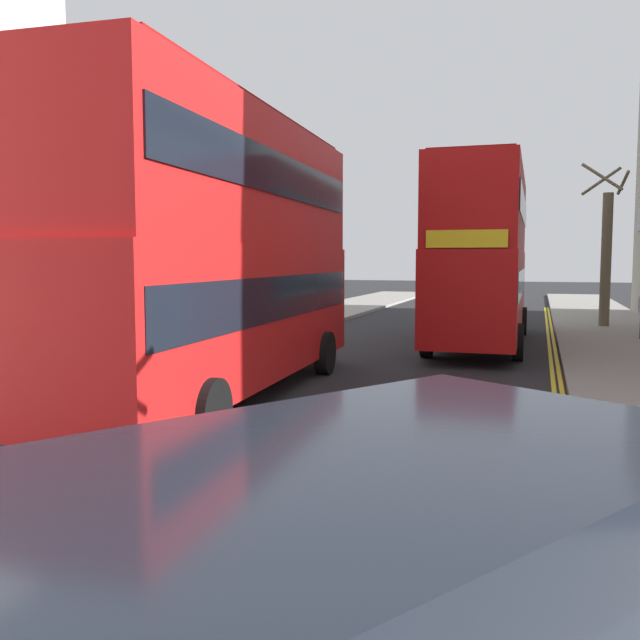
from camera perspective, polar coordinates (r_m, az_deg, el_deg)
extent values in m
cube|color=gray|center=(18.87, -15.83, -3.38)|extent=(4.00, 80.00, 0.14)
cube|color=yellow|center=(13.82, 19.72, -6.82)|extent=(0.10, 56.00, 0.01)
cube|color=yellow|center=(13.82, 19.05, -6.81)|extent=(0.10, 56.00, 0.01)
cube|color=red|center=(13.70, -8.23, 0.67)|extent=(2.99, 10.90, 2.60)
cube|color=red|center=(13.74, -8.37, 11.33)|extent=(2.93, 10.68, 2.50)
cube|color=black|center=(13.68, -8.25, 1.92)|extent=(3.00, 10.47, 0.84)
cube|color=black|center=(13.75, -8.37, 11.74)|extent=(2.98, 10.26, 0.80)
cube|color=yellow|center=(18.73, -1.71, 6.63)|extent=(2.00, 0.15, 0.44)
cube|color=maroon|center=(13.95, -8.44, 16.65)|extent=(2.69, 9.81, 0.10)
cylinder|color=black|center=(17.38, -7.59, -2.45)|extent=(0.35, 1.05, 1.04)
cylinder|color=black|center=(16.58, 0.42, -2.77)|extent=(0.35, 1.05, 1.04)
cylinder|color=black|center=(11.58, -20.57, -6.52)|extent=(0.35, 1.05, 1.04)
cylinder|color=black|center=(10.34, -9.15, -7.62)|extent=(0.35, 1.05, 1.04)
cube|color=#B20F0F|center=(22.82, 13.30, 2.33)|extent=(2.56, 10.81, 2.60)
cube|color=#B20F0F|center=(22.85, 13.43, 8.73)|extent=(2.51, 10.60, 2.50)
cube|color=black|center=(22.81, 13.31, 3.08)|extent=(2.59, 10.38, 0.84)
cube|color=black|center=(22.86, 13.43, 8.98)|extent=(2.57, 10.17, 0.80)
cube|color=yellow|center=(17.45, 12.09, 6.64)|extent=(2.00, 0.07, 0.44)
cube|color=maroon|center=(22.97, 13.50, 11.96)|extent=(2.30, 9.73, 0.10)
cylinder|color=black|center=(19.53, 16.16, -1.78)|extent=(0.31, 1.04, 1.04)
cylinder|color=black|center=(19.74, 8.89, -1.57)|extent=(0.31, 1.04, 1.04)
cylinder|color=black|center=(26.19, 16.51, -0.09)|extent=(0.31, 1.04, 1.04)
cylinder|color=black|center=(26.35, 11.07, 0.05)|extent=(0.31, 1.04, 1.04)
cube|color=black|center=(2.50, 1.89, -19.54)|extent=(3.08, 3.50, 0.76)
cylinder|color=#6B6047|center=(29.41, 22.72, 4.65)|extent=(0.40, 0.40, 5.25)
cylinder|color=#6B6047|center=(29.73, 23.94, 10.41)|extent=(0.37, 1.14, 0.85)
cylinder|color=#6B6047|center=(30.29, 22.39, 10.65)|extent=(1.54, 0.57, 1.15)
cylinder|color=#6B6047|center=(28.84, 22.44, 10.97)|extent=(1.52, 0.75, 1.18)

